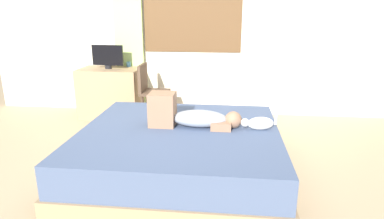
% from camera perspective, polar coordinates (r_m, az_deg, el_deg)
% --- Properties ---
extents(ground_plane, '(16.00, 16.00, 0.00)m').
position_cam_1_polar(ground_plane, '(3.36, -4.84, -11.22)').
color(ground_plane, tan).
extents(back_wall_with_window, '(6.40, 0.14, 2.90)m').
position_cam_1_polar(back_wall_with_window, '(5.17, -0.36, 15.41)').
color(back_wall_with_window, beige).
rests_on(back_wall_with_window, ground).
extents(bed, '(2.01, 1.93, 0.44)m').
position_cam_1_polar(bed, '(3.37, -2.08, -7.01)').
color(bed, '#997A56').
rests_on(bed, ground).
extents(person_lying, '(0.94, 0.28, 0.34)m').
position_cam_1_polar(person_lying, '(3.34, -0.36, -1.04)').
color(person_lying, '#8C939E').
rests_on(person_lying, bed).
extents(cat, '(0.36, 0.15, 0.21)m').
position_cam_1_polar(cat, '(3.32, 11.49, -2.33)').
color(cat, silver).
rests_on(cat, bed).
extents(desk, '(0.90, 0.56, 0.74)m').
position_cam_1_polar(desk, '(5.20, -13.82, 2.87)').
color(desk, '#997A56').
rests_on(desk, ground).
extents(tv_monitor, '(0.48, 0.10, 0.35)m').
position_cam_1_polar(tv_monitor, '(5.10, -14.40, 8.90)').
color(tv_monitor, black).
rests_on(tv_monitor, desk).
extents(cup, '(0.07, 0.07, 0.08)m').
position_cam_1_polar(cup, '(5.22, -10.93, 7.70)').
color(cup, teal).
rests_on(cup, desk).
extents(chair_by_desk, '(0.38, 0.38, 0.86)m').
position_cam_1_polar(chair_by_desk, '(4.71, -7.27, 3.54)').
color(chair_by_desk, '#4C3828').
rests_on(chair_by_desk, ground).
extents(curtain_left, '(0.44, 0.06, 2.44)m').
position_cam_1_polar(curtain_left, '(5.26, -10.88, 12.60)').
color(curtain_left, '#ADCC75').
rests_on(curtain_left, ground).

